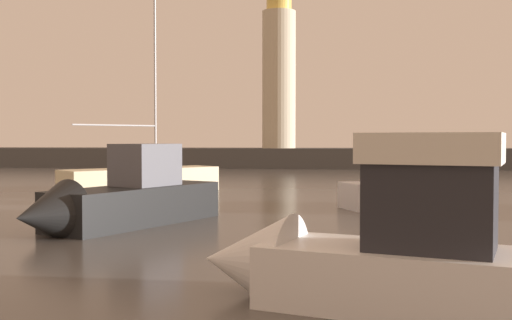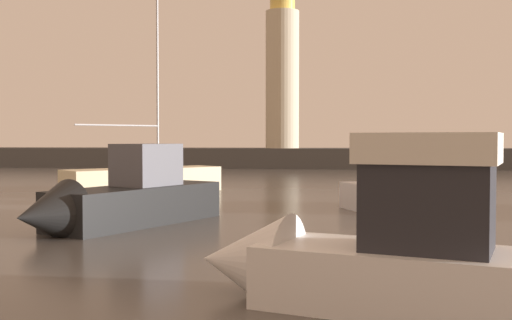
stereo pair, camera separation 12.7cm
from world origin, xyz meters
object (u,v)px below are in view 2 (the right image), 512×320
Objects in this scene: motorboat_0 at (420,188)px; motorboat_3 at (363,252)px; motorboat_4 at (119,200)px; mooring_buoy at (146,198)px; lighthouse at (282,69)px; sailboat_moored at (144,179)px.

motorboat_3 is (-3.16, -15.42, 0.12)m from motorboat_0.
motorboat_4 reaches higher than mooring_buoy.
lighthouse is 2.06× the size of motorboat_4.
sailboat_moored reaches higher than motorboat_0.
mooring_buoy is (-3.11, -35.18, -9.19)m from lighthouse.
sailboat_moored reaches higher than motorboat_4.
motorboat_4 is 10.88× the size of mooring_buoy.
sailboat_moored is (-2.87, 12.18, -0.14)m from motorboat_4.
motorboat_0 is at bearing -76.72° from lighthouse.
motorboat_3 is 0.83× the size of motorboat_4.
motorboat_0 is at bearing 78.44° from motorboat_3.
motorboat_4 is 12.51m from sailboat_moored.
mooring_buoy is at bearing 118.99° from motorboat_3.
lighthouse is 22.41× the size of mooring_buoy.
lighthouse is at bearing 80.14° from sailboat_moored.
motorboat_0 is 0.47× the size of sailboat_moored.
lighthouse is 1.20× the size of sailboat_moored.
motorboat_4 is at bearing -81.14° from mooring_buoy.
sailboat_moored reaches higher than mooring_buoy.
sailboat_moored is (-9.98, 20.69, -0.21)m from motorboat_3.
motorboat_0 is at bearing -21.87° from sailboat_moored.
lighthouse reaches higher than sailboat_moored.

